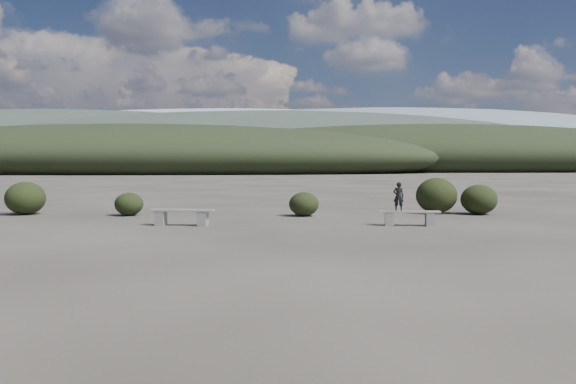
{
  "coord_description": "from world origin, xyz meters",
  "views": [
    {
      "loc": [
        -0.55,
        -11.1,
        1.87
      ],
      "look_at": [
        -0.13,
        3.5,
        1.1
      ],
      "focal_mm": 35.0,
      "sensor_mm": 36.0,
      "label": 1
    }
  ],
  "objects": [
    {
      "name": "shrub_d",
      "position": [
        5.53,
        9.39,
        0.65
      ],
      "size": [
        1.49,
        1.49,
        1.31
      ],
      "primitive_type": "ellipsoid",
      "color": "black",
      "rests_on": "ground"
    },
    {
      "name": "mountain_ridges",
      "position": [
        -7.48,
        339.06,
        10.84
      ],
      "size": [
        500.0,
        400.0,
        56.0
      ],
      "color": "black",
      "rests_on": "ground"
    },
    {
      "name": "bench_right",
      "position": [
        3.52,
        5.27,
        0.27
      ],
      "size": [
        1.81,
        0.6,
        0.45
      ],
      "rotation": [
        0.0,
        0.0,
        -0.13
      ],
      "color": "slate",
      "rests_on": "ground"
    },
    {
      "name": "bench_left",
      "position": [
        -3.22,
        5.53,
        0.29
      ],
      "size": [
        1.97,
        0.7,
        0.48
      ],
      "rotation": [
        0.0,
        0.0,
        -0.16
      ],
      "color": "slate",
      "rests_on": "ground"
    },
    {
      "name": "shrub_e",
      "position": [
        6.93,
        8.87,
        0.54
      ],
      "size": [
        1.29,
        1.29,
        1.08
      ],
      "primitive_type": "ellipsoid",
      "color": "black",
      "rests_on": "ground"
    },
    {
      "name": "shrub_c",
      "position": [
        0.57,
        8.39,
        0.42
      ],
      "size": [
        1.05,
        1.05,
        0.84
      ],
      "primitive_type": "ellipsoid",
      "color": "black",
      "rests_on": "ground"
    },
    {
      "name": "ground",
      "position": [
        0.0,
        0.0,
        0.0
      ],
      "size": [
        1200.0,
        1200.0,
        0.0
      ],
      "primitive_type": "plane",
      "color": "#2F2A24",
      "rests_on": "ground"
    },
    {
      "name": "shrub_a",
      "position": [
        -5.58,
        8.76,
        0.41
      ],
      "size": [
        1.0,
        1.0,
        0.81
      ],
      "primitive_type": "ellipsoid",
      "color": "black",
      "rests_on": "ground"
    },
    {
      "name": "shrub_f",
      "position": [
        -9.41,
        9.28,
        0.59
      ],
      "size": [
        1.39,
        1.39,
        1.18
      ],
      "primitive_type": "ellipsoid",
      "color": "black",
      "rests_on": "ground"
    },
    {
      "name": "seated_person",
      "position": [
        3.19,
        5.31,
        0.87
      ],
      "size": [
        0.35,
        0.27,
        0.85
      ],
      "primitive_type": "imported",
      "rotation": [
        0.0,
        0.0,
        2.92
      ],
      "color": "black",
      "rests_on": "bench_right"
    }
  ]
}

